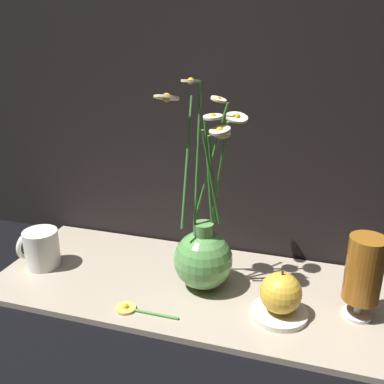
% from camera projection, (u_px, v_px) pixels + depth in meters
% --- Properties ---
extents(ground_plane, '(6.00, 6.00, 0.00)m').
position_uv_depth(ground_plane, '(187.00, 288.00, 0.86)').
color(ground_plane, black).
extents(shelf, '(0.77, 0.32, 0.01)m').
position_uv_depth(shelf, '(187.00, 285.00, 0.86)').
color(shelf, tan).
rests_on(shelf, ground_plane).
extents(vase_with_flowers, '(0.17, 0.13, 0.40)m').
position_uv_depth(vase_with_flowers, '(204.00, 252.00, 0.82)').
color(vase_with_flowers, '#59994C').
rests_on(vase_with_flowers, shelf).
extents(yellow_mug, '(0.08, 0.07, 0.08)m').
position_uv_depth(yellow_mug, '(41.00, 248.00, 0.90)').
color(yellow_mug, silver).
rests_on(yellow_mug, shelf).
extents(tea_glass, '(0.06, 0.06, 0.15)m').
position_uv_depth(tea_glass, '(364.00, 271.00, 0.72)').
color(tea_glass, silver).
rests_on(tea_glass, shelf).
extents(saucer_plate, '(0.10, 0.10, 0.01)m').
position_uv_depth(saucer_plate, '(279.00, 313.00, 0.75)').
color(saucer_plate, silver).
rests_on(saucer_plate, shelf).
extents(orange_fruit, '(0.07, 0.07, 0.08)m').
position_uv_depth(orange_fruit, '(281.00, 293.00, 0.74)').
color(orange_fruit, gold).
rests_on(orange_fruit, saucer_plate).
extents(loose_daisy, '(0.12, 0.04, 0.01)m').
position_uv_depth(loose_daisy, '(133.00, 309.00, 0.77)').
color(loose_daisy, '#4C8E3D').
rests_on(loose_daisy, shelf).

